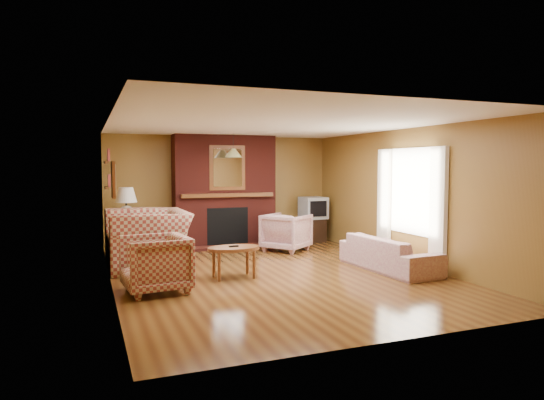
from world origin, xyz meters
name	(u,v)px	position (x,y,z in m)	size (l,w,h in m)	color
floor	(275,274)	(0.00, 0.00, 0.00)	(6.50, 6.50, 0.00)	#48270F
ceiling	(275,124)	(0.00, 0.00, 2.40)	(6.50, 6.50, 0.00)	white
wall_back	(221,190)	(0.00, 3.25, 1.20)	(6.50, 6.50, 0.00)	brown
wall_front	(397,221)	(0.00, -3.25, 1.20)	(6.50, 6.50, 0.00)	brown
wall_left	(110,204)	(-2.50, 0.00, 1.20)	(6.50, 6.50, 0.00)	brown
wall_right	(405,196)	(2.50, 0.00, 1.20)	(6.50, 6.50, 0.00)	brown
fireplace	(225,192)	(0.00, 2.98, 1.18)	(2.20, 0.82, 2.40)	#4B1510
window_right	(410,201)	(2.45, -0.20, 1.13)	(0.10, 1.85, 2.00)	beige
bookshelf	(108,170)	(-2.44, 1.90, 1.67)	(0.09, 0.55, 0.71)	brown
botanical_print	(113,180)	(-2.47, -0.30, 1.55)	(0.05, 0.40, 0.50)	brown
pendant_light	(233,153)	(0.00, 2.30, 2.00)	(0.36, 0.36, 0.48)	black
plaid_loveseat	(147,239)	(-1.85, 1.27, 0.49)	(1.50, 1.31, 0.98)	maroon
plaid_armchair	(155,264)	(-1.95, -0.47, 0.40)	(0.84, 0.87, 0.79)	maroon
floral_sofa	(389,253)	(1.90, -0.41, 0.28)	(1.91, 0.75, 0.56)	beige
floral_armchair	(286,232)	(1.01, 1.91, 0.38)	(0.82, 0.84, 0.77)	beige
coffee_table	(234,251)	(-0.70, -0.05, 0.42)	(0.82, 0.51, 0.51)	brown
side_table	(127,239)	(-2.10, 2.45, 0.33)	(0.49, 0.49, 0.66)	brown
table_lamp	(126,203)	(-2.10, 2.45, 1.03)	(0.41, 0.41, 0.67)	silver
tv_stand	(313,230)	(2.05, 2.80, 0.27)	(0.49, 0.44, 0.53)	black
crt_tv	(313,208)	(2.05, 2.79, 0.78)	(0.56, 0.55, 0.50)	#9C9EA3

